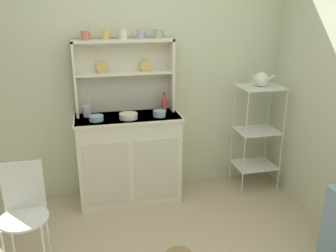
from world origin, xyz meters
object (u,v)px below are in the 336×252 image
(hutch_shelf_unit, at_px, (124,71))
(utensil_jar, at_px, (87,111))
(bakers_rack, at_px, (257,127))
(porcelain_teapot, at_px, (261,79))
(cup_terracotta_0, at_px, (85,35))
(bowl_mixing_large, at_px, (96,118))
(wire_chair, at_px, (24,206))
(hutch_cabinet, at_px, (129,158))
(jam_bottle, at_px, (164,104))

(hutch_shelf_unit, distance_m, utensil_jar, 0.53)
(bakers_rack, relative_size, porcelain_teapot, 4.81)
(cup_terracotta_0, bearing_deg, porcelain_teapot, -5.48)
(bowl_mixing_large, xyz_separation_m, porcelain_teapot, (1.68, 0.03, 0.29))
(wire_chair, xyz_separation_m, bowl_mixing_large, (0.59, 0.75, 0.42))
(hutch_cabinet, distance_m, cup_terracotta_0, 1.27)
(hutch_cabinet, height_order, utensil_jar, utensil_jar)
(hutch_cabinet, relative_size, bowl_mixing_large, 7.78)
(cup_terracotta_0, distance_m, bowl_mixing_large, 0.77)
(wire_chair, xyz_separation_m, porcelain_teapot, (2.27, 0.78, 0.70))
(cup_terracotta_0, height_order, jam_bottle, cup_terracotta_0)
(bakers_rack, bearing_deg, jam_bottle, 172.58)
(jam_bottle, bearing_deg, bowl_mixing_large, -166.94)
(hutch_cabinet, bearing_deg, wire_chair, -137.24)
(wire_chair, bearing_deg, cup_terracotta_0, 36.02)
(hutch_shelf_unit, relative_size, utensil_jar, 3.91)
(cup_terracotta_0, xyz_separation_m, porcelain_teapot, (1.72, -0.17, -0.46))
(wire_chair, bearing_deg, porcelain_teapot, -4.98)
(jam_bottle, xyz_separation_m, utensil_jar, (-0.77, -0.01, -0.02))
(bakers_rack, distance_m, utensil_jar, 1.79)
(hutch_cabinet, height_order, jam_bottle, jam_bottle)
(hutch_shelf_unit, height_order, bakers_rack, hutch_shelf_unit)
(wire_chair, xyz_separation_m, cup_terracotta_0, (0.55, 0.95, 1.16))
(wire_chair, xyz_separation_m, jam_bottle, (1.28, 0.91, 0.47))
(cup_terracotta_0, bearing_deg, bowl_mixing_large, -77.26)
(cup_terracotta_0, distance_m, utensil_jar, 0.71)
(hutch_cabinet, height_order, bowl_mixing_large, bowl_mixing_large)
(wire_chair, bearing_deg, bakers_rack, -4.99)
(bakers_rack, relative_size, cup_terracotta_0, 12.70)
(hutch_cabinet, xyz_separation_m, utensil_jar, (-0.38, 0.08, 0.50))
(bakers_rack, bearing_deg, wire_chair, -160.96)
(utensil_jar, bearing_deg, hutch_cabinet, -11.50)
(bakers_rack, bearing_deg, porcelain_teapot, 180.00)
(porcelain_teapot, bearing_deg, utensil_jar, 176.07)
(utensil_jar, bearing_deg, hutch_shelf_unit, 12.66)
(wire_chair, relative_size, porcelain_teapot, 3.56)
(bowl_mixing_large, bearing_deg, bakers_rack, 1.03)
(jam_bottle, relative_size, porcelain_teapot, 0.81)
(hutch_shelf_unit, bearing_deg, bowl_mixing_large, -141.97)
(bakers_rack, relative_size, jam_bottle, 5.92)
(hutch_shelf_unit, height_order, porcelain_teapot, hutch_shelf_unit)
(porcelain_teapot, bearing_deg, bowl_mixing_large, -178.97)
(hutch_shelf_unit, bearing_deg, bakers_rack, -8.55)
(hutch_cabinet, xyz_separation_m, bakers_rack, (1.38, -0.04, 0.23))
(bowl_mixing_large, height_order, jam_bottle, jam_bottle)
(hutch_cabinet, distance_m, bowl_mixing_large, 0.56)
(cup_terracotta_0, height_order, bowl_mixing_large, cup_terracotta_0)
(cup_terracotta_0, bearing_deg, hutch_cabinet, -19.38)
(wire_chair, relative_size, jam_bottle, 4.38)
(hutch_cabinet, distance_m, utensil_jar, 0.64)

